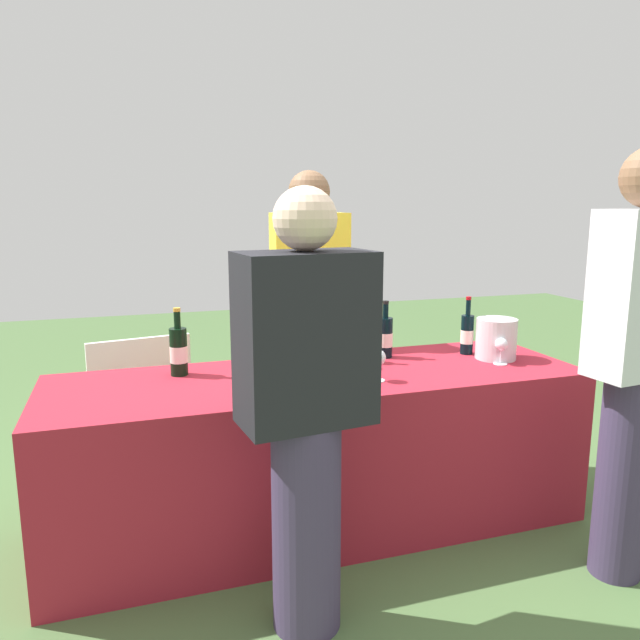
% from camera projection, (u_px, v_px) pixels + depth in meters
% --- Properties ---
extents(ground_plane, '(12.00, 12.00, 0.00)m').
position_uv_depth(ground_plane, '(320.00, 522.00, 2.87)').
color(ground_plane, '#476638').
extents(tasting_table, '(2.41, 0.75, 0.73)m').
position_uv_depth(tasting_table, '(320.00, 450.00, 2.80)').
color(tasting_table, maroon).
rests_on(tasting_table, ground_plane).
extents(wine_bottle_0, '(0.08, 0.08, 0.31)m').
position_uv_depth(wine_bottle_0, '(179.00, 351.00, 2.70)').
color(wine_bottle_0, black).
rests_on(wine_bottle_0, tasting_table).
extents(wine_bottle_1, '(0.07, 0.07, 0.29)m').
position_uv_depth(wine_bottle_1, '(273.00, 345.00, 2.83)').
color(wine_bottle_1, black).
rests_on(wine_bottle_1, tasting_table).
extents(wine_bottle_2, '(0.08, 0.08, 0.33)m').
position_uv_depth(wine_bottle_2, '(305.00, 345.00, 2.77)').
color(wine_bottle_2, black).
rests_on(wine_bottle_2, tasting_table).
extents(wine_bottle_3, '(0.07, 0.07, 0.33)m').
position_uv_depth(wine_bottle_3, '(322.00, 341.00, 2.85)').
color(wine_bottle_3, black).
rests_on(wine_bottle_3, tasting_table).
extents(wine_bottle_4, '(0.07, 0.07, 0.32)m').
position_uv_depth(wine_bottle_4, '(351.00, 339.00, 2.93)').
color(wine_bottle_4, black).
rests_on(wine_bottle_4, tasting_table).
extents(wine_bottle_5, '(0.08, 0.08, 0.29)m').
position_uv_depth(wine_bottle_5, '(385.00, 337.00, 3.02)').
color(wine_bottle_5, black).
rests_on(wine_bottle_5, tasting_table).
extents(wine_bottle_6, '(0.07, 0.07, 0.30)m').
position_uv_depth(wine_bottle_6, '(467.00, 334.00, 3.09)').
color(wine_bottle_6, black).
rests_on(wine_bottle_6, tasting_table).
extents(wine_glass_0, '(0.06, 0.06, 0.12)m').
position_uv_depth(wine_glass_0, '(295.00, 369.00, 2.50)').
color(wine_glass_0, silver).
rests_on(wine_glass_0, tasting_table).
extents(wine_glass_1, '(0.07, 0.07, 0.14)m').
position_uv_depth(wine_glass_1, '(343.00, 356.00, 2.67)').
color(wine_glass_1, silver).
rests_on(wine_glass_1, tasting_table).
extents(wine_glass_2, '(0.07, 0.07, 0.14)m').
position_uv_depth(wine_glass_2, '(378.00, 359.00, 2.61)').
color(wine_glass_2, silver).
rests_on(wine_glass_2, tasting_table).
extents(wine_glass_3, '(0.06, 0.06, 0.13)m').
position_uv_depth(wine_glass_3, '(501.00, 346.00, 2.88)').
color(wine_glass_3, silver).
rests_on(wine_glass_3, tasting_table).
extents(ice_bucket, '(0.20, 0.20, 0.20)m').
position_uv_depth(ice_bucket, '(496.00, 339.00, 2.99)').
color(ice_bucket, silver).
rests_on(ice_bucket, tasting_table).
extents(server_pouring, '(0.42, 0.25, 1.66)m').
position_uv_depth(server_pouring, '(310.00, 312.00, 3.33)').
color(server_pouring, brown).
rests_on(server_pouring, ground_plane).
extents(guest_0, '(0.46, 0.29, 1.54)m').
position_uv_depth(guest_0, '(306.00, 406.00, 2.02)').
color(guest_0, '#3F3351').
rests_on(guest_0, ground_plane).
extents(guest_1, '(0.38, 0.23, 1.69)m').
position_uv_depth(guest_1, '(635.00, 350.00, 2.30)').
color(guest_1, '#3F3351').
rests_on(guest_1, ground_plane).
extents(menu_board, '(0.59, 0.14, 0.72)m').
position_uv_depth(menu_board, '(142.00, 398.00, 3.57)').
color(menu_board, white).
rests_on(menu_board, ground_plane).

